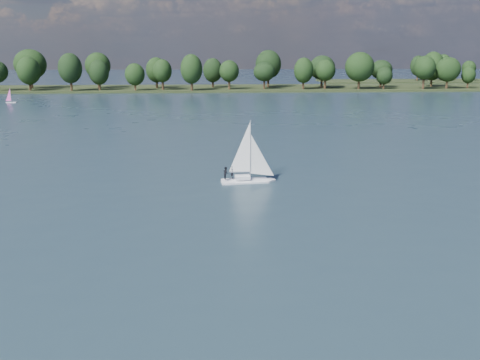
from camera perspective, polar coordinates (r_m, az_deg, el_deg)
name	(u,v)px	position (r m, az deg, el deg)	size (l,w,h in m)	color
ground	(249,125)	(118.24, 0.93, 5.87)	(700.00, 700.00, 0.00)	#233342
far_shore	(228,89)	(229.54, -1.25, 9.67)	(660.00, 40.00, 1.50)	black
sailboat	(245,165)	(66.09, 0.55, 1.65)	(6.39, 2.50, 8.19)	white
dinghy_pink	(11,99)	(184.06, -23.24, 7.94)	(3.05, 1.22, 4.86)	silver
treeline	(220,70)	(225.22, -2.16, 11.66)	(562.27, 73.95, 17.99)	black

